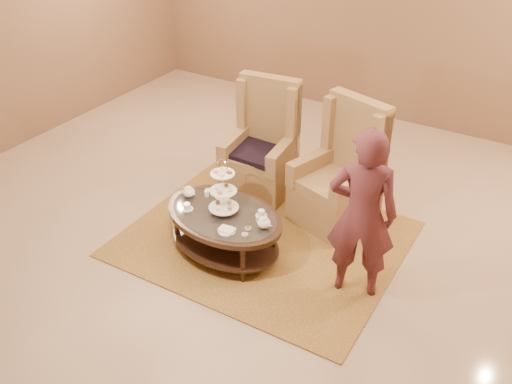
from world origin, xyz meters
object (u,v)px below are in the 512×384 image
Objects in this scene: tea_table at (224,220)px; armchair_right at (341,182)px; person at (362,215)px; armchair_left at (262,154)px.

tea_table is 1.40m from armchair_right.
person is (0.63, -1.02, 0.38)m from armchair_right.
armchair_left is at bearing -168.98° from armchair_right.
tea_table is at bearing -105.06° from armchair_right.
armchair_right is 1.26m from person.
person is at bearing -40.28° from armchair_left.
tea_table is 1.03× the size of armchair_right.
tea_table is at bearing -82.49° from armchair_left.
armchair_right is at bearing -75.95° from person.
armchair_left is 1.07m from armchair_right.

